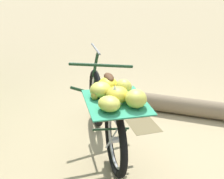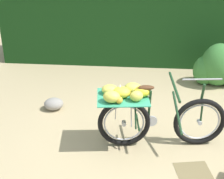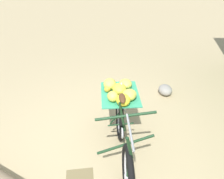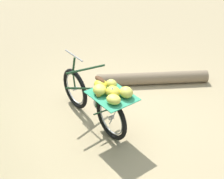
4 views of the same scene
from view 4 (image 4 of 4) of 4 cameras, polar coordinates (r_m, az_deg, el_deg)
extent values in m
plane|color=tan|center=(5.39, -0.34, -6.09)|extent=(60.00, 60.00, 0.00)
torus|color=black|center=(5.65, -6.56, 0.14)|extent=(0.73, 0.12, 0.73)
torus|color=#B7B7BC|center=(5.65, -6.56, 0.14)|extent=(0.57, 0.06, 0.57)
cylinder|color=#B7B7BC|center=(5.65, -6.56, 0.14)|extent=(0.07, 0.08, 0.06)
torus|color=black|center=(4.92, -0.16, -5.00)|extent=(0.73, 0.12, 0.73)
torus|color=#B7B7BC|center=(4.92, -0.16, -5.00)|extent=(0.57, 0.06, 0.57)
cylinder|color=#B7B7BC|center=(4.92, -0.16, -5.00)|extent=(0.07, 0.08, 0.06)
cylinder|color=#19381E|center=(5.32, -4.85, 0.18)|extent=(0.08, 0.70, 0.30)
cylinder|color=#19381E|center=(5.08, -4.62, 3.60)|extent=(0.08, 0.71, 0.11)
cylinder|color=#19381E|center=(4.99, -2.51, -0.62)|extent=(0.04, 0.12, 0.49)
cylinder|color=#19381E|center=(5.03, -1.46, -3.83)|extent=(0.05, 0.38, 0.05)
cylinder|color=#19381E|center=(4.88, -1.22, -2.02)|extent=(0.04, 0.32, 0.47)
cylinder|color=#19381E|center=(5.58, -6.71, 1.49)|extent=(0.03, 0.05, 0.30)
cylinder|color=#19381E|center=(5.42, -6.79, 4.12)|extent=(0.04, 0.10, 0.30)
cylinder|color=gray|center=(5.30, -6.77, 5.99)|extent=(0.52, 0.06, 0.02)
ellipsoid|color=#4C2D19|center=(4.81, -2.17, 1.81)|extent=(0.23, 0.10, 0.06)
cylinder|color=#B7B7BC|center=(5.15, -2.70, -2.70)|extent=(0.16, 0.03, 0.16)
cylinder|color=#B7B7BC|center=(4.87, -0.84, -2.68)|extent=(0.03, 0.20, 0.39)
cylinder|color=#B7B7BC|center=(4.73, 0.67, -3.83)|extent=(0.03, 0.24, 0.39)
cube|color=brown|center=(4.68, -0.02, -1.28)|extent=(0.63, 0.48, 0.02)
cube|color=#33936B|center=(4.67, -0.02, -1.09)|extent=(0.71, 0.58, 0.01)
ellipsoid|color=yellow|center=(4.62, 0.21, -0.35)|extent=(0.27, 0.24, 0.14)
ellipsoid|color=#CCC64C|center=(4.80, -0.10, 0.98)|extent=(0.19, 0.17, 0.14)
ellipsoid|color=#CCC64C|center=(4.47, 0.28, -1.76)|extent=(0.23, 0.20, 0.12)
ellipsoid|color=yellow|center=(4.80, -2.04, 0.92)|extent=(0.25, 0.22, 0.14)
ellipsoid|color=#CCC64C|center=(4.67, -2.19, -0.03)|extent=(0.29, 0.28, 0.14)
ellipsoid|color=#CCC64C|center=(4.60, 2.53, -0.50)|extent=(0.26, 0.24, 0.15)
sphere|color=gold|center=(4.69, 2.17, -0.14)|extent=(0.09, 0.09, 0.09)
sphere|color=#B29333|center=(4.61, -2.41, -0.93)|extent=(0.08, 0.08, 0.08)
sphere|color=#B29333|center=(4.63, -0.57, -0.57)|extent=(0.10, 0.10, 0.10)
cone|color=white|center=(4.58, 0.08, -0.42)|extent=(0.15, 0.15, 0.17)
cylinder|color=#7F6B51|center=(6.46, 7.17, 1.98)|extent=(1.50, 1.93, 0.24)
cube|color=olive|center=(5.97, -0.58, -1.83)|extent=(0.44, 0.36, 0.01)
camera|label=1|loc=(2.38, 24.77, -8.77)|focal=48.31mm
camera|label=2|loc=(6.92, 31.40, 24.06)|focal=53.99mm
camera|label=3|loc=(6.36, -13.40, 23.90)|focal=34.87mm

